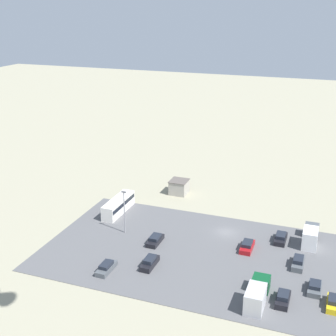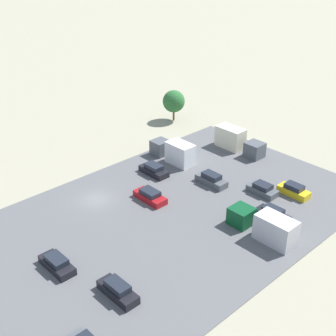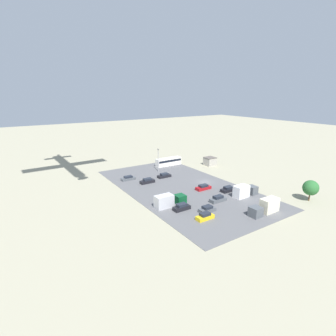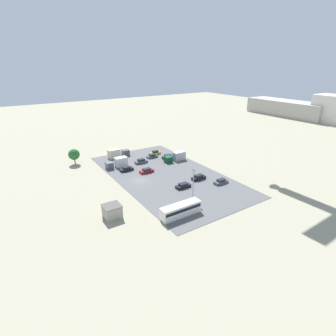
{
  "view_description": "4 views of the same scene",
  "coord_description": "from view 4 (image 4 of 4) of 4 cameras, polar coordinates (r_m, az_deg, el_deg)",
  "views": [
    {
      "loc": [
        -17.45,
        78.7,
        41.57
      ],
      "look_at": [
        1.68,
        27.31,
        22.02
      ],
      "focal_mm": 50.0,
      "sensor_mm": 36.0,
      "label": 1
    },
    {
      "loc": [
        29.23,
        44.81,
        32.57
      ],
      "look_at": [
        -5.6,
        7.87,
        5.73
      ],
      "focal_mm": 50.0,
      "sensor_mm": 36.0,
      "label": 2
    },
    {
      "loc": [
        -60.65,
        53.58,
        27.61
      ],
      "look_at": [
        5.51,
        10.72,
        5.06
      ],
      "focal_mm": 28.0,
      "sensor_mm": 36.0,
      "label": 3
    },
    {
      "loc": [
        67.7,
        -33.49,
        34.53
      ],
      "look_at": [
        5.35,
        6.96,
        4.78
      ],
      "focal_mm": 28.0,
      "sensor_mm": 36.0,
      "label": 4
    }
  ],
  "objects": [
    {
      "name": "tree_near_shed",
      "position": [
        101.46,
        -19.79,
        2.79
      ],
      "size": [
        4.03,
        4.03,
        5.71
      ],
      "color": "brown",
      "rests_on": "ground"
    },
    {
      "name": "parked_car_4",
      "position": [
        78.18,
        3.33,
        -3.88
      ],
      "size": [
        1.89,
        4.66,
        1.45
      ],
      "rotation": [
        0.0,
        0.0,
        3.14
      ],
      "color": "black",
      "rests_on": "ground"
    },
    {
      "name": "parked_car_7",
      "position": [
        84.01,
        6.7,
        -2.05
      ],
      "size": [
        1.75,
        4.75,
        1.62
      ],
      "rotation": [
        0.0,
        0.0,
        3.14
      ],
      "color": "black",
      "rests_on": "ground"
    },
    {
      "name": "parked_car_8",
      "position": [
        97.58,
        -5.86,
        1.45
      ],
      "size": [
        1.83,
        4.67,
        1.63
      ],
      "rotation": [
        0.0,
        0.0,
        3.14
      ],
      "color": "#4C5156",
      "rests_on": "ground"
    },
    {
      "name": "parking_lot_surface",
      "position": [
        87.3,
        -0.51,
        -1.46
      ],
      "size": [
        59.22,
        31.82,
        0.08
      ],
      "color": "#565659",
      "rests_on": "ground"
    },
    {
      "name": "ground_plane",
      "position": [
        83.05,
        -6.06,
        -2.89
      ],
      "size": [
        400.0,
        400.0,
        0.0
      ],
      "primitive_type": "plane",
      "color": "gray"
    },
    {
      "name": "horizon_terminal_block",
      "position": [
        207.1,
        24.42,
        11.77
      ],
      "size": [
        55.83,
        17.63,
        10.3
      ],
      "color": "#ADA89E",
      "rests_on": "ground"
    },
    {
      "name": "parked_truck_2",
      "position": [
        99.6,
        1.76,
        2.45
      ],
      "size": [
        2.59,
        8.53,
        3.17
      ],
      "rotation": [
        0.0,
        0.0,
        3.14
      ],
      "color": "#0C4723",
      "rests_on": "ground"
    },
    {
      "name": "parked_car_2",
      "position": [
        101.9,
        -0.07,
        2.46
      ],
      "size": [
        1.86,
        4.36,
        1.63
      ],
      "color": "black",
      "rests_on": "ground"
    },
    {
      "name": "parked_car_1",
      "position": [
        88.99,
        -4.68,
        -0.61
      ],
      "size": [
        1.96,
        4.76,
        1.48
      ],
      "rotation": [
        0.0,
        0.0,
        3.14
      ],
      "color": "maroon",
      "rests_on": "ground"
    },
    {
      "name": "parked_truck_0",
      "position": [
        105.16,
        -10.96,
        3.17
      ],
      "size": [
        2.51,
        8.52,
        3.39
      ],
      "color": "#4C5156",
      "rests_on": "ground"
    },
    {
      "name": "parked_car_5",
      "position": [
        91.28,
        -9.01,
        -0.21
      ],
      "size": [
        1.99,
        4.59,
        1.53
      ],
      "color": "black",
      "rests_on": "ground"
    },
    {
      "name": "parked_truck_1",
      "position": [
        95.01,
        -10.86,
        1.13
      ],
      "size": [
        2.53,
        7.73,
        3.33
      ],
      "rotation": [
        0.0,
        0.0,
        3.14
      ],
      "color": "#4C5156",
      "rests_on": "ground"
    },
    {
      "name": "bus",
      "position": [
        64.1,
        2.77,
        -9.01
      ],
      "size": [
        2.62,
        10.59,
        3.02
      ],
      "color": "silver",
      "rests_on": "ground"
    },
    {
      "name": "parked_car_0",
      "position": [
        82.36,
        11.45,
        -2.92
      ],
      "size": [
        1.8,
        4.68,
        1.44
      ],
      "color": "#4C5156",
      "rests_on": "ground"
    },
    {
      "name": "shed_building",
      "position": [
        64.95,
        -12.06,
        -9.18
      ],
      "size": [
        4.01,
        4.19,
        3.2
      ],
      "color": "#9E998E",
      "rests_on": "ground"
    },
    {
      "name": "parked_car_3",
      "position": [
        103.03,
        -3.48,
        2.59
      ],
      "size": [
        1.97,
        4.16,
        1.45
      ],
      "rotation": [
        0.0,
        0.0,
        3.14
      ],
      "color": "#4C5156",
      "rests_on": "ground"
    },
    {
      "name": "parked_car_6",
      "position": [
        106.73,
        -2.78,
        3.32
      ],
      "size": [
        1.77,
        4.32,
        1.56
      ],
      "color": "gold",
      "rests_on": "ground"
    },
    {
      "name": "light_pole_lot_centre",
      "position": [
        70.54,
        5.53,
        -3.29
      ],
      "size": [
        0.9,
        0.28,
        8.44
      ],
      "color": "gray",
      "rests_on": "ground"
    }
  ]
}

